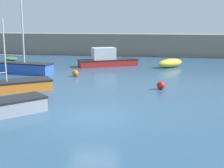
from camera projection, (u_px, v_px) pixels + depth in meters
ground_plane at (94, 118)px, 15.83m from camera, size 120.00×120.00×0.20m
harbor_breakwater at (140, 45)px, 43.87m from camera, size 45.36×3.29×2.99m
sailboat_tall_mast at (25, 67)px, 28.86m from camera, size 6.03×2.45×7.39m
rowboat_with_red_cover at (11, 61)px, 34.88m from camera, size 2.90×3.20×0.77m
rowboat_blue_near at (170, 63)px, 32.50m from camera, size 3.13×3.30×0.89m
motorboat_grey_hull at (106, 60)px, 33.33m from camera, size 6.49×4.45×1.98m
sailboat_twin_hulled at (7, 86)px, 21.24m from camera, size 5.89×4.91×4.91m
mooring_buoy_red at (161, 85)px, 22.04m from camera, size 0.58×0.58×0.58m
mooring_buoy_orange at (75, 73)px, 27.25m from camera, size 0.55×0.55×0.55m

